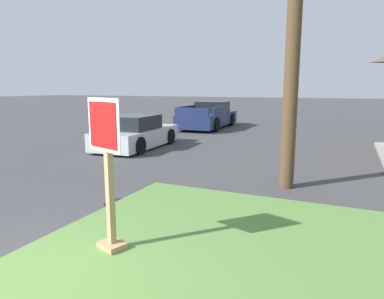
% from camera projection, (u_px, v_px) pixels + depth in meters
% --- Properties ---
extents(grass_corner_patch, '(4.95, 5.84, 0.08)m').
position_uv_depth(grass_corner_patch, '(206.00, 262.00, 4.47)').
color(grass_corner_patch, '#567F3D').
rests_on(grass_corner_patch, ground).
extents(stop_sign, '(0.67, 0.38, 2.07)m').
position_uv_depth(stop_sign, '(108.00, 179.00, 4.60)').
color(stop_sign, '#A3845B').
rests_on(stop_sign, grass_corner_patch).
extents(manhole_cover, '(0.70, 0.70, 0.02)m').
position_uv_depth(manhole_cover, '(122.00, 204.00, 6.82)').
color(manhole_cover, black).
rests_on(manhole_cover, ground).
extents(parked_sedan_silver, '(1.99, 4.10, 1.25)m').
position_uv_depth(parked_sedan_silver, '(136.00, 134.00, 13.15)').
color(parked_sedan_silver, '#ADB2B7').
rests_on(parked_sedan_silver, ground).
extents(pickup_truck_navy, '(2.38, 5.52, 1.48)m').
position_uv_depth(pickup_truck_navy, '(209.00, 117.00, 19.82)').
color(pickup_truck_navy, '#19234C').
rests_on(pickup_truck_navy, ground).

